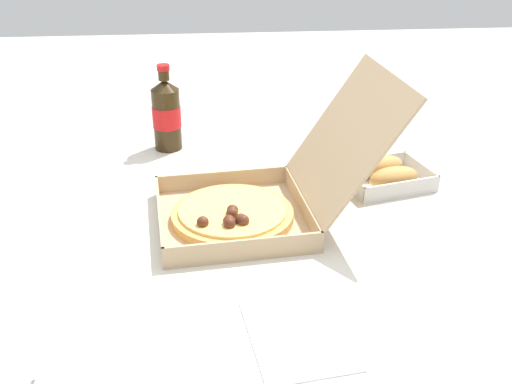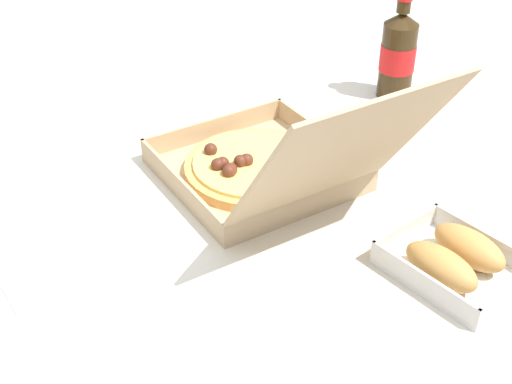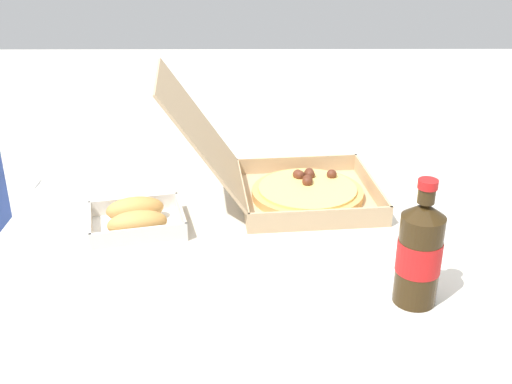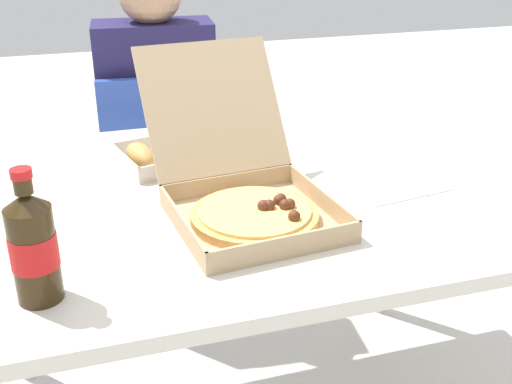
{
  "view_description": "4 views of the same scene",
  "coord_description": "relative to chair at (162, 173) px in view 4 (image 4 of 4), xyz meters",
  "views": [
    {
      "loc": [
        1.04,
        -0.21,
        1.35
      ],
      "look_at": [
        -0.04,
        -0.12,
        0.79
      ],
      "focal_mm": 42.36,
      "sensor_mm": 36.0,
      "label": 1
    },
    {
      "loc": [
        0.42,
        0.77,
        1.41
      ],
      "look_at": [
        0.01,
        -0.06,
        0.77
      ],
      "focal_mm": 49.19,
      "sensor_mm": 36.0,
      "label": 2
    },
    {
      "loc": [
        -1.33,
        -0.05,
        1.33
      ],
      "look_at": [
        -0.05,
        -0.05,
        0.74
      ],
      "focal_mm": 43.83,
      "sensor_mm": 36.0,
      "label": 3
    },
    {
      "loc": [
        -0.37,
        -1.23,
        1.3
      ],
      "look_at": [
        -0.01,
        -0.08,
        0.74
      ],
      "focal_mm": 44.32,
      "sensor_mm": 36.0,
      "label": 4
    }
  ],
  "objects": [
    {
      "name": "dining_table",
      "position": [
        0.1,
        -0.71,
        0.17
      ],
      "size": [
        1.3,
        0.95,
        0.72
      ],
      "color": "silver",
      "rests_on": "ground_plane"
    },
    {
      "name": "diner_person",
      "position": [
        0.01,
        0.06,
        0.21
      ],
      "size": [
        0.38,
        0.43,
        1.15
      ],
      "color": "#333847",
      "rests_on": "ground_plane"
    },
    {
      "name": "cola_bottle",
      "position": [
        -0.35,
        -1.03,
        0.34
      ],
      "size": [
        0.07,
        0.07,
        0.22
      ],
      "color": "#33230F",
      "rests_on": "dining_table"
    },
    {
      "name": "pizza_box_open",
      "position": [
        0.05,
        -0.84,
        0.29
      ],
      "size": [
        0.35,
        0.5,
        0.3
      ],
      "color": "tan",
      "rests_on": "dining_table"
    },
    {
      "name": "bread_side_box",
      "position": [
        -0.09,
        -0.52,
        0.27
      ],
      "size": [
        0.19,
        0.22,
        0.06
      ],
      "color": "white",
      "rests_on": "dining_table"
    },
    {
      "name": "paper_menu",
      "position": [
        0.41,
        -0.8,
        0.24
      ],
      "size": [
        0.23,
        0.18,
        0.0
      ],
      "primitive_type": "cube",
      "rotation": [
        0.0,
        0.0,
        0.14
      ],
      "color": "white",
      "rests_on": "dining_table"
    },
    {
      "name": "chair",
      "position": [
        0.0,
        0.0,
        0.0
      ],
      "size": [
        0.44,
        0.44,
        0.83
      ],
      "color": "#2D4CAD",
      "rests_on": "ground_plane"
    }
  ]
}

